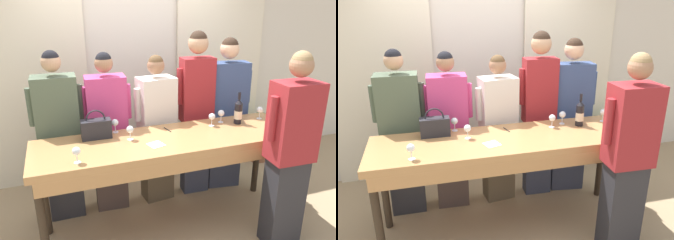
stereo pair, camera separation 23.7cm
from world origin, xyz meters
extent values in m
plane|color=tan|center=(0.00, 0.00, 0.00)|extent=(18.00, 18.00, 0.00)
cube|color=silver|center=(0.00, 1.42, 1.40)|extent=(12.00, 0.06, 2.80)
cube|color=#EFE5C6|center=(-1.20, 1.35, 1.34)|extent=(1.25, 0.03, 2.69)
cube|color=#EFE5C6|center=(1.20, 1.35, 1.34)|extent=(1.25, 0.03, 2.69)
cube|color=#B27F4C|center=(0.00, 0.00, 0.94)|extent=(2.51, 0.71, 0.07)
cube|color=#B27F4C|center=(0.00, -0.34, 0.85)|extent=(2.41, 0.03, 0.12)
cylinder|color=#2D2319|center=(-1.18, -0.28, 0.46)|extent=(0.07, 0.07, 0.91)
cylinder|color=#2D2319|center=(1.18, -0.28, 0.46)|extent=(0.07, 0.07, 0.91)
cylinder|color=#2D2319|center=(-1.18, 0.28, 0.46)|extent=(0.07, 0.07, 0.91)
cylinder|color=#2D2319|center=(1.18, 0.28, 0.46)|extent=(0.07, 0.07, 0.91)
cylinder|color=black|center=(0.79, 0.13, 1.08)|extent=(0.08, 0.08, 0.22)
cone|color=black|center=(0.79, 0.13, 1.21)|extent=(0.08, 0.08, 0.04)
cylinder|color=black|center=(0.79, 0.13, 1.27)|extent=(0.03, 0.03, 0.08)
cylinder|color=beige|center=(0.79, 0.13, 1.07)|extent=(0.08, 0.08, 0.09)
cube|color=#232328|center=(-0.65, 0.22, 1.07)|extent=(0.27, 0.12, 0.18)
torus|color=#232328|center=(-0.65, 0.22, 1.16)|extent=(0.18, 0.01, 0.18)
cylinder|color=white|center=(-0.86, -0.24, 0.98)|extent=(0.06, 0.06, 0.00)
cylinder|color=white|center=(-0.86, -0.24, 1.02)|extent=(0.01, 0.01, 0.07)
sphere|color=white|center=(-0.86, -0.24, 1.08)|extent=(0.07, 0.07, 0.07)
cylinder|color=white|center=(1.09, 0.18, 0.98)|extent=(0.06, 0.06, 0.00)
cylinder|color=white|center=(1.09, 0.18, 1.02)|extent=(0.01, 0.01, 0.07)
sphere|color=white|center=(1.09, 0.18, 1.08)|extent=(0.07, 0.07, 0.07)
cylinder|color=white|center=(-0.46, 0.30, 0.98)|extent=(0.06, 0.06, 0.00)
cylinder|color=white|center=(-0.46, 0.30, 1.02)|extent=(0.01, 0.01, 0.07)
sphere|color=white|center=(-0.46, 0.30, 1.08)|extent=(0.07, 0.07, 0.07)
sphere|color=maroon|center=(-0.46, 0.30, 1.07)|extent=(0.04, 0.04, 0.04)
cylinder|color=white|center=(0.64, 0.22, 0.98)|extent=(0.06, 0.06, 0.00)
cylinder|color=white|center=(0.64, 0.22, 1.02)|extent=(0.01, 0.01, 0.07)
sphere|color=white|center=(0.64, 0.22, 1.08)|extent=(0.07, 0.07, 0.07)
cylinder|color=white|center=(0.50, 0.15, 0.98)|extent=(0.06, 0.06, 0.00)
cylinder|color=white|center=(0.50, 0.15, 1.02)|extent=(0.01, 0.01, 0.07)
sphere|color=white|center=(0.50, 0.15, 1.08)|extent=(0.07, 0.07, 0.07)
cylinder|color=white|center=(-0.37, 0.08, 0.98)|extent=(0.06, 0.06, 0.00)
cylinder|color=white|center=(-0.37, 0.08, 1.02)|extent=(0.01, 0.01, 0.07)
sphere|color=white|center=(-0.37, 0.08, 1.08)|extent=(0.07, 0.07, 0.07)
cube|color=white|center=(-0.18, -0.11, 0.98)|extent=(0.16, 0.16, 0.00)
cylinder|color=black|center=(0.04, 0.19, 0.98)|extent=(0.04, 0.13, 0.01)
cube|color=#28282D|center=(-0.98, 0.55, 0.42)|extent=(0.35, 0.22, 0.85)
cube|color=#4C5B47|center=(-0.98, 0.55, 1.18)|extent=(0.41, 0.26, 0.67)
sphere|color=tan|center=(-0.98, 0.55, 1.65)|extent=(0.18, 0.18, 0.18)
sphere|color=black|center=(-0.98, 0.55, 1.68)|extent=(0.16, 0.16, 0.16)
cylinder|color=#4C5B47|center=(-0.75, 0.55, 1.23)|extent=(0.07, 0.07, 0.37)
cylinder|color=#4C5B47|center=(-1.20, 0.56, 1.23)|extent=(0.07, 0.07, 0.37)
cube|color=#473833|center=(-0.49, 0.55, 0.41)|extent=(0.35, 0.23, 0.83)
cube|color=#C63D7A|center=(-0.49, 0.55, 1.15)|extent=(0.41, 0.27, 0.65)
sphere|color=#9E7051|center=(-0.49, 0.55, 1.61)|extent=(0.18, 0.18, 0.18)
sphere|color=black|center=(-0.49, 0.55, 1.64)|extent=(0.16, 0.16, 0.16)
cylinder|color=#C63D7A|center=(-0.28, 0.55, 1.20)|extent=(0.07, 0.07, 0.36)
cylinder|color=#C63D7A|center=(-0.71, 0.56, 1.20)|extent=(0.07, 0.07, 0.36)
cube|color=brown|center=(0.04, 0.55, 0.40)|extent=(0.35, 0.26, 0.80)
cube|color=silver|center=(0.04, 0.55, 1.11)|extent=(0.41, 0.31, 0.63)
sphere|color=#9E7051|center=(0.04, 0.55, 1.55)|extent=(0.18, 0.18, 0.18)
sphere|color=brown|center=(0.04, 0.55, 1.58)|extent=(0.16, 0.16, 0.16)
cylinder|color=silver|center=(0.25, 0.58, 1.16)|extent=(0.08, 0.08, 0.35)
cylinder|color=silver|center=(-0.17, 0.53, 1.16)|extent=(0.08, 0.08, 0.35)
cube|color=#383D51|center=(0.51, 0.55, 0.45)|extent=(0.31, 0.18, 0.90)
cube|color=maroon|center=(0.51, 0.55, 1.26)|extent=(0.37, 0.22, 0.71)
sphere|color=tan|center=(0.51, 0.55, 1.76)|extent=(0.22, 0.22, 0.22)
sphere|color=#332319|center=(0.51, 0.55, 1.80)|extent=(0.19, 0.19, 0.19)
cylinder|color=maroon|center=(0.71, 0.55, 1.31)|extent=(0.07, 0.07, 0.39)
cylinder|color=maroon|center=(0.31, 0.56, 1.31)|extent=(0.07, 0.07, 0.39)
cube|color=#383D51|center=(0.89, 0.55, 0.43)|extent=(0.41, 0.23, 0.86)
cube|color=#334775|center=(0.89, 0.55, 1.20)|extent=(0.48, 0.27, 0.68)
sphere|color=#DBAD89|center=(0.89, 0.55, 1.68)|extent=(0.21, 0.21, 0.21)
sphere|color=#332319|center=(0.89, 0.55, 1.72)|extent=(0.19, 0.19, 0.19)
cylinder|color=#334775|center=(1.14, 0.52, 1.25)|extent=(0.08, 0.08, 0.37)
cylinder|color=#334775|center=(0.64, 0.59, 1.25)|extent=(0.08, 0.08, 0.37)
cube|color=#28282D|center=(0.90, -0.56, 0.44)|extent=(0.33, 0.23, 0.87)
cube|color=maroon|center=(0.90, -0.56, 1.22)|extent=(0.39, 0.28, 0.69)
sphere|color=#9E7051|center=(0.90, -0.56, 1.70)|extent=(0.19, 0.19, 0.19)
sphere|color=#93754C|center=(0.90, -0.56, 1.73)|extent=(0.17, 0.17, 0.17)
cylinder|color=maroon|center=(0.69, -0.56, 1.27)|extent=(0.07, 0.07, 0.38)
cylinder|color=maroon|center=(1.11, -0.57, 1.27)|extent=(0.07, 0.07, 0.38)
cylinder|color=#935B3D|center=(1.72, 1.02, 0.10)|extent=(0.32, 0.32, 0.20)
ellipsoid|color=#38753D|center=(1.72, 1.02, 0.44)|extent=(0.38, 0.38, 0.54)
camera|label=1|loc=(-0.96, -2.65, 2.17)|focal=35.00mm
camera|label=2|loc=(-0.73, -2.72, 2.17)|focal=35.00mm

